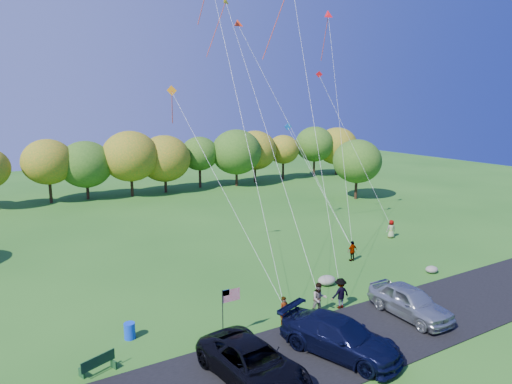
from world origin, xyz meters
TOP-DOWN VIEW (x-y plane):
  - ground at (0.00, 0.00)m, footprint 140.00×140.00m
  - asphalt_lane at (0.00, -4.00)m, footprint 44.00×6.00m
  - treeline at (0.94, 36.01)m, footprint 75.60×28.01m
  - minivan_dark at (-6.31, -4.40)m, footprint 3.37×6.14m
  - minivan_navy at (-1.66, -4.68)m, footprint 4.42×6.51m
  - minivan_silver at (4.32, -3.66)m, footprint 2.15×5.15m
  - flyer_a at (-2.25, -0.80)m, footprint 0.63×0.45m
  - flyer_b at (0.15, -0.80)m, footprint 1.08×0.95m
  - flyer_c at (1.73, -0.80)m, footprint 1.20×0.71m
  - flyer_d at (7.92, 4.97)m, footprint 0.93×0.40m
  - flyer_e at (15.06, 7.77)m, footprint 0.92×0.73m
  - park_bench at (-11.99, -0.43)m, footprint 1.60×0.82m
  - trash_barrel at (-9.92, 1.96)m, footprint 0.56×0.56m
  - flag_assembly at (-5.60, -0.70)m, footprint 1.02×0.66m
  - boulder_near at (3.26, 2.30)m, footprint 1.27×0.99m
  - boulder_far at (11.09, 0.22)m, footprint 0.94×0.78m
  - kites_aloft at (4.23, 12.33)m, footprint 15.65×8.71m

SIDE VIEW (x-z plane):
  - ground at x=0.00m, z-range 0.00..0.00m
  - asphalt_lane at x=0.00m, z-range 0.00..0.06m
  - boulder_far at x=11.09m, z-range 0.00..0.49m
  - boulder_near at x=3.26m, z-range 0.00..0.63m
  - trash_barrel at x=-9.92m, z-range 0.00..0.85m
  - park_bench at x=-11.99m, z-range 0.03..0.95m
  - flyer_d at x=7.92m, z-range 0.00..1.58m
  - flyer_a at x=-2.25m, z-range 0.00..1.60m
  - flyer_e at x=15.06m, z-range 0.00..1.63m
  - minivan_dark at x=-6.31m, z-range 0.06..1.69m
  - flyer_c at x=1.73m, z-range 0.00..1.83m
  - minivan_silver at x=4.32m, z-range 0.06..1.80m
  - minivan_navy at x=-1.66m, z-range 0.06..1.81m
  - flyer_b at x=0.15m, z-range 0.00..1.87m
  - flag_assembly at x=-5.60m, z-range 0.71..3.46m
  - treeline at x=0.94m, z-range 0.56..8.66m
  - kites_aloft at x=4.23m, z-range 13.18..25.07m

